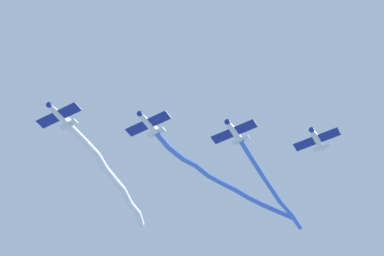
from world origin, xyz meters
name	(u,v)px	position (x,y,z in m)	size (l,w,h in m)	color
airplane_lead	(59,115)	(-1.65, -2.90, 55.46)	(4.72, 6.19, 1.53)	silver
smoke_trail_lead	(113,180)	(-14.12, -7.47, 55.83)	(21.11, 10.05, 1.95)	white
airplane_left_wing	(148,123)	(-10.24, 3.77, 55.71)	(4.71, 6.19, 1.53)	silver
smoke_trail_left_wing	(225,182)	(-25.01, 3.46, 55.67)	(25.86, 3.81, 1.59)	#4C75DB
airplane_right_wing	(234,131)	(-18.83, 10.43, 55.96)	(4.71, 6.19, 1.53)	silver
smoke_trail_right_wing	(272,188)	(-29.77, 7.81, 54.98)	(18.36, 4.63, 2.47)	#4C75DB
airplane_slot	(317,139)	(-27.42, 17.10, 56.21)	(4.72, 6.19, 1.53)	silver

